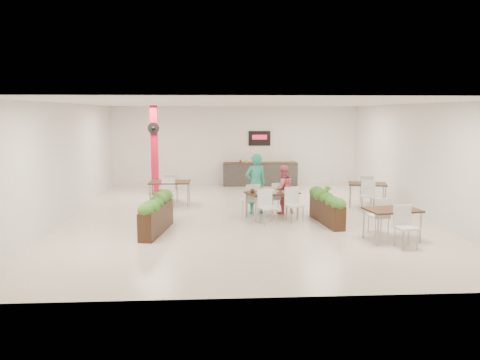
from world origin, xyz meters
name	(u,v)px	position (x,y,z in m)	size (l,w,h in m)	color
ground	(245,216)	(0.00, 0.00, 0.00)	(12.00, 12.00, 0.00)	beige
room_shell	(245,146)	(0.00, 0.00, 2.01)	(10.10, 12.10, 3.22)	white
red_column	(155,149)	(-3.00, 3.79, 1.64)	(0.40, 0.41, 3.20)	#BB0C2B
service_counter	(260,173)	(1.00, 5.65, 0.49)	(3.00, 0.64, 2.20)	#2A2826
main_table	(272,196)	(0.72, -0.35, 0.64)	(1.66, 1.92, 0.92)	black
diner_man	(256,184)	(0.33, 0.30, 0.88)	(0.65, 0.42, 1.77)	teal
diner_woman	(283,189)	(1.13, 0.30, 0.72)	(0.70, 0.54, 1.44)	#ED6986
planter_left	(156,211)	(-2.31, -1.73, 0.53)	(0.68, 2.09, 1.11)	black
planter_right	(327,205)	(2.12, -1.04, 0.50)	(0.61, 1.93, 1.02)	black
side_table_a	(170,185)	(-2.30, 1.86, 0.64)	(1.31, 1.63, 0.92)	black
side_table_b	(367,187)	(3.92, 1.10, 0.63)	(1.32, 1.67, 0.92)	black
side_table_c	(392,214)	(3.20, -2.81, 0.62)	(1.29, 1.67, 0.92)	black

